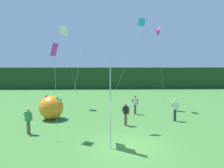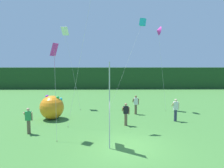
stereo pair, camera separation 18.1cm
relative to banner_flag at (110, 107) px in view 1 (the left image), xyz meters
The scene contains 12 objects.
ground_plane 2.36m from the banner_flag, ahead, with size 120.00×120.00×0.00m, color #3D7533.
distant_treeline 27.52m from the banner_flag, 88.12° to the left, with size 80.00×2.40×3.86m, color #1E421E.
banner_flag is the anchor object (origin of this frame).
person_near_banner 4.22m from the banner_flag, 72.65° to the left, with size 0.55×0.48×1.64m.
person_mid_field 7.74m from the banner_flag, 71.98° to the left, with size 0.55×0.48×1.68m.
person_far_left 7.23m from the banner_flag, 43.68° to the left, with size 0.55×0.48×1.76m.
person_far_right 5.71m from the banner_flag, 157.41° to the left, with size 0.55×0.48×1.67m.
inflatable_balloon 7.44m from the banner_flag, 129.00° to the left, with size 1.91×1.91×1.98m.
kite_magenta_delta_1 11.92m from the banner_flag, 63.37° to the left, with size 0.97×1.30×8.12m.
kite_white_diamond_2 12.83m from the banner_flag, 112.27° to the left, with size 2.13×2.22×8.21m.
kite_magenta_diamond_3 4.68m from the banner_flag, 152.29° to the left, with size 0.54×1.42×5.68m.
kite_cyan_box_4 12.72m from the banner_flag, 72.09° to the left, with size 3.77×1.88×9.04m.
Camera 1 is at (-1.13, -10.91, 4.41)m, focal length 33.48 mm.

